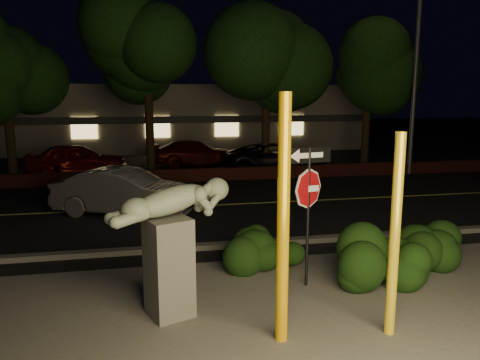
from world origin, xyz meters
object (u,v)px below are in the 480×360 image
Objects in this scene: parked_car_red at (77,159)px; parked_car_darkred at (196,153)px; signpost at (309,189)px; streetlight at (414,35)px; sculpture at (170,235)px; yellow_pole_right at (395,237)px; yellow_pole_left at (283,222)px; silver_sedan at (125,192)px; parked_car_dark at (277,157)px.

parked_car_red is 5.56m from parked_car_darkred.
streetlight is (8.27, 10.63, 4.03)m from signpost.
yellow_pole_right is at bearing -43.37° from sculpture.
yellow_pole_left reaches higher than parked_car_darkred.
parked_car_red is (-2.26, 7.16, 0.03)m from silver_sedan.
yellow_pole_right is at bearing -138.10° from streetlight.
yellow_pole_right reaches higher than parked_car_dark.
sculpture is at bearing -150.15° from streetlight.
yellow_pole_left reaches higher than sculpture.
silver_sedan is at bearing 76.90° from sculpture.
yellow_pole_left is at bearing 174.85° from yellow_pole_right.
streetlight is 11.01m from parked_car_darkred.
streetlight is at bearing -124.55° from parked_car_darkred.
streetlight is at bearing -105.36° from parked_car_dark.
parked_car_red is at bearing 100.47° from parked_car_darkred.
yellow_pole_left is at bearing -139.65° from silver_sedan.
yellow_pole_left is 0.77× the size of parked_car_dark.
signpost is (0.98, 1.75, 0.07)m from yellow_pole_left.
yellow_pole_right is 2.01m from signpost.
streetlight reaches higher than parked_car_red.
sculpture reaches higher than parked_car_red.
signpost is 0.62× the size of parked_car_red.
signpost is 0.63× the size of silver_sedan.
yellow_pole_left is at bearing -167.80° from parked_car_red.
streetlight reaches higher than yellow_pole_left.
signpost is at bearing -144.50° from streetlight.
yellow_pole_left reaches higher than yellow_pole_right.
yellow_pole_left is 2.01m from signpost.
silver_sedan is 9.44m from parked_car_darkred.
parked_car_red is (-3.23, 13.78, -0.61)m from sculpture.
parked_car_darkred is (5.26, 1.79, -0.09)m from parked_car_red.
streetlight is 2.16× the size of parked_car_dark.
yellow_pole_right is at bearing 175.48° from parked_car_dark.
parked_car_dark is at bearing 74.48° from yellow_pole_left.
yellow_pole_left is 1.63× the size of sculpture.
yellow_pole_left is 0.35× the size of streetlight.
parked_car_dark is at bearing 143.15° from streetlight.
silver_sedan is (-2.44, 7.71, -1.07)m from yellow_pole_left.
yellow_pole_left reaches higher than parked_car_dark.
streetlight is 2.42× the size of silver_sedan.
silver_sedan is (-3.43, 5.96, -1.14)m from signpost.
parked_car_dark is (6.42, 6.61, -0.04)m from silver_sedan.
parked_car_red is at bearing 112.75° from yellow_pole_right.
sculpture is at bearing 143.53° from yellow_pole_left.
sculpture is 0.50× the size of parked_car_darkred.
parked_car_darkred is at bearing -76.54° from parked_car_red.
yellow_pole_left is at bearing 169.76° from parked_car_darkred.
parked_car_dark reaches higher than parked_car_darkred.
yellow_pole_left reaches higher than signpost.
yellow_pole_right is 0.73× the size of silver_sedan.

